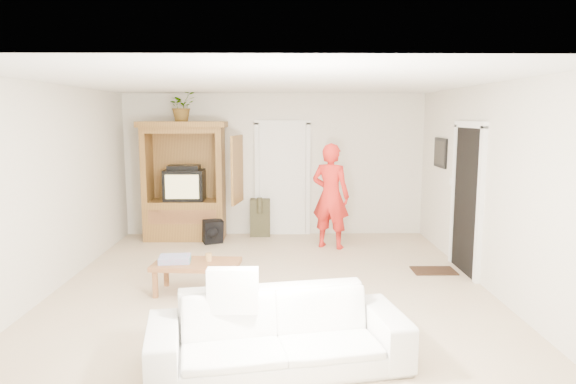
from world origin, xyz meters
name	(u,v)px	position (x,y,z in m)	size (l,w,h in m)	color
floor	(272,286)	(0.00, 0.00, 0.00)	(6.00, 6.00, 0.00)	tan
ceiling	(271,83)	(0.00, 0.00, 2.60)	(6.00, 6.00, 0.00)	white
wall_back	(274,165)	(0.00, 3.00, 1.30)	(5.50, 5.50, 0.00)	silver
wall_front	(263,247)	(0.00, -3.00, 1.30)	(5.50, 5.50, 0.00)	silver
wall_left	(53,188)	(-2.75, 0.00, 1.30)	(6.00, 6.00, 0.00)	silver
wall_right	(487,187)	(2.75, 0.00, 1.30)	(6.00, 6.00, 0.00)	silver
armoire	(186,189)	(-1.58, 2.66, 0.91)	(1.82, 1.14, 2.10)	olive
door_back	(282,180)	(0.15, 2.97, 1.02)	(0.85, 0.05, 2.04)	white
doorway_right	(467,201)	(2.73, 0.60, 1.02)	(0.05, 0.90, 2.04)	black
framed_picture	(441,153)	(2.73, 1.90, 1.60)	(0.03, 0.60, 0.48)	black
doormat	(434,271)	(2.30, 0.60, 0.01)	(0.60, 0.40, 0.02)	#382316
plant	(182,106)	(-1.60, 2.63, 2.37)	(0.48, 0.41, 0.53)	#4C7238
man	(331,196)	(0.95, 1.97, 0.88)	(0.64, 0.42, 1.75)	red
sofa	(278,332)	(0.10, -2.19, 0.33)	(2.23, 0.87, 0.65)	silver
coffee_table	(197,266)	(-0.93, -0.24, 0.34)	(1.10, 0.66, 0.39)	#9E6436
towel	(175,259)	(-1.20, -0.24, 0.43)	(0.38, 0.28, 0.08)	#C74298
candle	(209,257)	(-0.79, -0.19, 0.44)	(0.08, 0.08, 0.10)	tan
backpack_black	(213,232)	(-1.06, 2.26, 0.20)	(0.33, 0.19, 0.40)	black
backpack_olive	(260,217)	(-0.26, 2.85, 0.34)	(0.36, 0.27, 0.69)	#47442B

